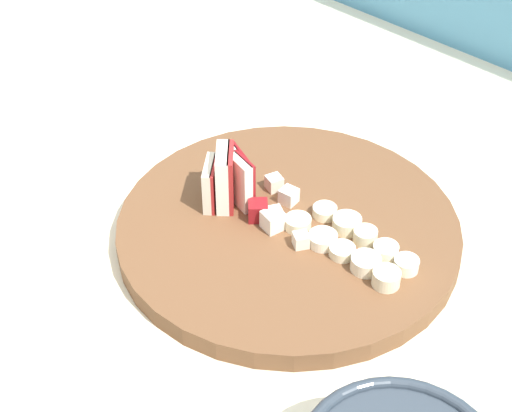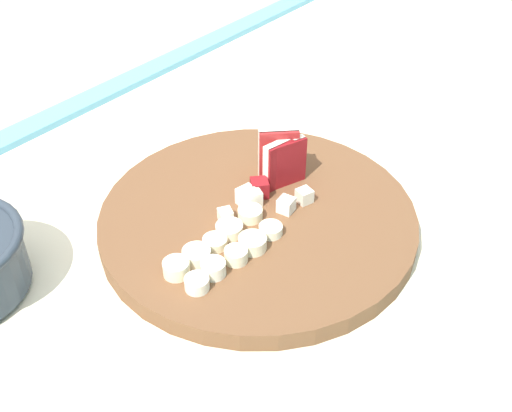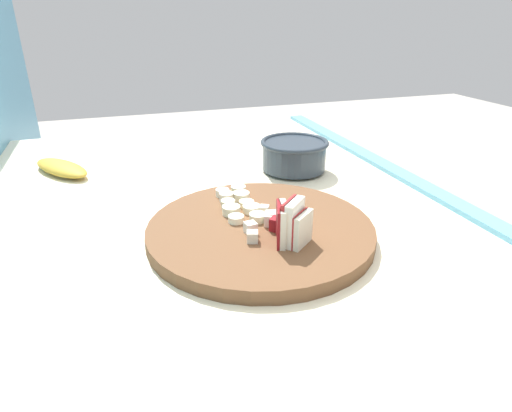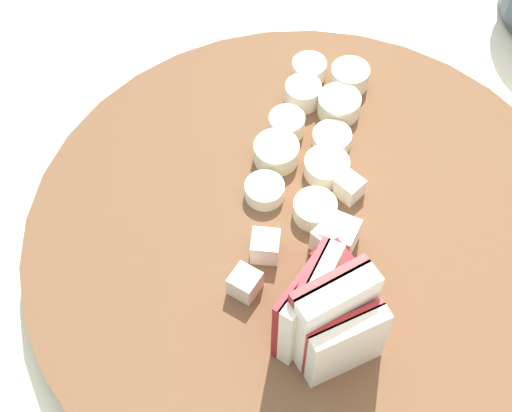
{
  "view_description": "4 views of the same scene",
  "coord_description": "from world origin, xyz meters",
  "views": [
    {
      "loc": [
        0.37,
        -0.49,
        1.41
      ],
      "look_at": [
        -0.07,
        -0.05,
        0.91
      ],
      "focal_mm": 54.05,
      "sensor_mm": 36.0,
      "label": 1
    },
    {
      "loc": [
        0.39,
        0.3,
        1.34
      ],
      "look_at": [
        0.0,
        -0.01,
        0.94
      ],
      "focal_mm": 43.98,
      "sensor_mm": 36.0,
      "label": 2
    },
    {
      "loc": [
        -0.6,
        0.15,
        1.2
      ],
      "look_at": [
        -0.04,
        -0.03,
        0.93
      ],
      "focal_mm": 30.21,
      "sensor_mm": 36.0,
      "label": 3
    },
    {
      "loc": [
        -0.29,
        -0.07,
        1.3
      ],
      "look_at": [
        -0.03,
        -0.0,
        0.91
      ],
      "focal_mm": 54.35,
      "sensor_mm": 36.0,
      "label": 4
    }
  ],
  "objects": [
    {
      "name": "apple_dice_pile",
      "position": [
        -0.05,
        -0.05,
        0.91
      ],
      "size": [
        0.1,
        0.07,
        0.02
      ],
      "color": "maroon",
      "rests_on": "cutting_board"
    },
    {
      "name": "banana_peel",
      "position": [
        0.38,
        0.28,
        0.89
      ],
      "size": [
        0.18,
        0.15,
        0.02
      ],
      "primitive_type": "ellipsoid",
      "rotation": [
        0.0,
        0.0,
        3.73
      ],
      "color": "gold",
      "rests_on": "tiled_countertop"
    },
    {
      "name": "ceramic_bowl",
      "position": [
        0.23,
        -0.21,
        0.91
      ],
      "size": [
        0.15,
        0.15,
        0.07
      ],
      "color": "#2D3842",
      "rests_on": "tiled_countertop"
    },
    {
      "name": "banana_slice_rows",
      "position": [
        0.04,
        -0.03,
        0.9
      ],
      "size": [
        0.14,
        0.06,
        0.02
      ],
      "color": "beige",
      "rests_on": "cutting_board"
    },
    {
      "name": "cutting_board",
      "position": [
        -0.03,
        -0.04,
        0.89
      ],
      "size": [
        0.36,
        0.36,
        0.02
      ],
      "primitive_type": "cylinder",
      "color": "brown",
      "rests_on": "tiled_countertop"
    },
    {
      "name": "apple_wedge_fan",
      "position": [
        -0.1,
        -0.06,
        0.93
      ],
      "size": [
        0.06,
        0.06,
        0.07
      ],
      "color": "#A32323",
      "rests_on": "cutting_board"
    }
  ]
}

